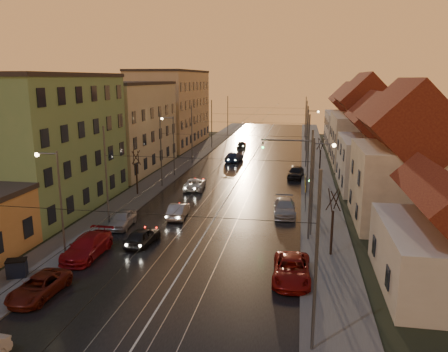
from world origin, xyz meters
The scene contains 46 objects.
ground centered at (0.00, 0.00, 0.00)m, with size 160.00×160.00×0.00m, color black.
road centered at (0.00, 40.00, 0.02)m, with size 16.00×120.00×0.04m, color black.
sidewalk_left centered at (-10.00, 40.00, 0.07)m, with size 4.00×120.00×0.15m, color #4C4C4C.
sidewalk_right centered at (10.00, 40.00, 0.07)m, with size 4.00×120.00×0.15m, color #4C4C4C.
tram_rail_0 centered at (-2.20, 40.00, 0.06)m, with size 0.06×120.00×0.03m, color gray.
tram_rail_1 centered at (-0.77, 40.00, 0.06)m, with size 0.06×120.00×0.03m, color gray.
tram_rail_2 centered at (0.77, 40.00, 0.06)m, with size 0.06×120.00×0.03m, color gray.
tram_rail_3 centered at (2.20, 40.00, 0.06)m, with size 0.06×120.00×0.03m, color gray.
apartment_left_1 centered at (-17.50, 14.00, 6.50)m, with size 10.00×18.00×13.00m, color #5E8B59.
apartment_left_2 centered at (-17.50, 34.00, 6.00)m, with size 10.00×20.00×12.00m, color tan.
apartment_left_3 centered at (-17.50, 58.00, 7.00)m, with size 10.00×24.00×14.00m, color tan.
house_right_1 centered at (17.00, 15.00, 5.45)m, with size 8.67×10.20×10.80m.
house_right_2 centered at (17.00, 28.00, 4.64)m, with size 9.18×12.24×9.20m.
house_right_3 centered at (17.00, 43.00, 5.80)m, with size 9.18×14.28×11.50m.
house_right_4 centered at (17.00, 61.00, 5.05)m, with size 9.18×16.32×10.00m.
catenary_pole_r_0 centered at (8.60, -6.00, 4.50)m, with size 0.16×0.16×9.00m, color #595B60.
catenary_pole_l_1 centered at (-8.60, 9.00, 4.50)m, with size 0.16×0.16×9.00m, color #595B60.
catenary_pole_r_1 centered at (8.60, 9.00, 4.50)m, with size 0.16×0.16×9.00m, color #595B60.
catenary_pole_l_2 centered at (-8.60, 24.00, 4.50)m, with size 0.16×0.16×9.00m, color #595B60.
catenary_pole_r_2 centered at (8.60, 24.00, 4.50)m, with size 0.16×0.16×9.00m, color #595B60.
catenary_pole_l_3 centered at (-8.60, 39.00, 4.50)m, with size 0.16×0.16×9.00m, color #595B60.
catenary_pole_r_3 centered at (8.60, 39.00, 4.50)m, with size 0.16×0.16×9.00m, color #595B60.
catenary_pole_l_4 centered at (-8.60, 54.00, 4.50)m, with size 0.16×0.16×9.00m, color #595B60.
catenary_pole_r_4 centered at (8.60, 54.00, 4.50)m, with size 0.16×0.16×9.00m, color #595B60.
catenary_pole_l_5 centered at (-8.60, 72.00, 4.50)m, with size 0.16×0.16×9.00m, color #595B60.
catenary_pole_r_5 centered at (8.60, 72.00, 4.50)m, with size 0.16×0.16×9.00m, color #595B60.
street_lamp_0 centered at (-9.10, 2.00, 4.89)m, with size 1.75×0.32×8.00m.
street_lamp_1 centered at (9.10, 10.00, 4.89)m, with size 1.75×0.32×8.00m.
street_lamp_2 centered at (-9.10, 30.00, 4.89)m, with size 1.75×0.32×8.00m.
street_lamp_3 centered at (9.10, 46.00, 4.89)m, with size 1.75×0.32×8.00m.
traffic_light_mast centered at (7.99, 18.00, 4.60)m, with size 5.30×0.32×7.20m.
bare_tree_0 centered at (-10.20, 20.00, 2.49)m, with size 1.09×1.09×5.11m.
bare_tree_1 centered at (10.20, 6.00, 2.49)m, with size 1.09×1.09×5.11m.
bare_tree_2 centered at (10.40, 34.00, 2.49)m, with size 1.09×1.09×5.11m.
driving_car_0 centered at (-4.34, 5.81, 0.69)m, with size 1.62×4.03×1.37m, color black.
driving_car_1 centered at (-3.42, 12.92, 0.70)m, with size 1.49×4.27×1.41m, color #A7A6AB.
driving_car_2 centered at (-4.44, 23.66, 0.66)m, with size 2.19×4.75×1.32m, color silver.
driving_car_3 centered at (-2.53, 42.06, 0.75)m, with size 2.10×5.17×1.50m, color #19294D.
driving_car_4 centered at (-3.21, 55.77, 0.67)m, with size 1.59×3.95×1.35m, color black.
parked_left_1 centered at (-7.50, -3.29, 0.63)m, with size 2.08×4.51×1.25m, color #56170E.
parked_left_2 centered at (-7.51, 2.85, 0.78)m, with size 2.18×5.37×1.56m, color maroon.
parked_left_3 centered at (-7.60, 9.56, 0.72)m, with size 1.69×4.20×1.43m, color #A4A4A9.
parked_right_0 centered at (7.43, 1.54, 0.72)m, with size 2.40×5.21×1.45m, color maroon.
parked_right_1 centered at (6.44, 15.52, 0.73)m, with size 2.05×5.04×1.46m, color #A8A8AE.
parked_right_2 centered at (7.24, 31.81, 0.78)m, with size 1.85×4.59×1.56m, color black.
dumpster centered at (-10.31, -1.37, 0.70)m, with size 1.20×0.80×1.10m, color black.
Camera 1 is at (7.67, -25.14, 12.89)m, focal length 35.00 mm.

